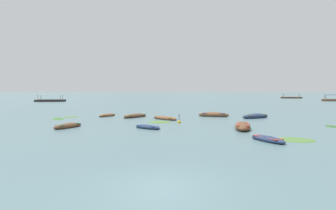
% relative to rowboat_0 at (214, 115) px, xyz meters
% --- Properties ---
extents(ground_plane, '(6000.00, 6000.00, 0.00)m').
position_rel_rowboat_0_xyz_m(ground_plane, '(-5.09, 1471.39, -0.25)').
color(ground_plane, slate).
extents(mountain_1, '(997.70, 997.70, 283.67)m').
position_rel_rowboat_0_xyz_m(mountain_1, '(-949.06, 1608.80, 141.58)').
color(mountain_1, slate).
rests_on(mountain_1, ground).
extents(mountain_2, '(779.63, 779.63, 205.88)m').
position_rel_rowboat_0_xyz_m(mountain_2, '(-345.59, 1737.54, 102.69)').
color(mountain_2, '#56665B').
rests_on(mountain_2, ground).
extents(mountain_3, '(1242.37, 1242.37, 283.68)m').
position_rel_rowboat_0_xyz_m(mountain_3, '(230.14, 1982.34, 141.59)').
color(mountain_3, slate).
rests_on(mountain_3, ground).
extents(rowboat_0, '(4.50, 2.20, 0.82)m').
position_rel_rowboat_0_xyz_m(rowboat_0, '(0.00, 0.00, 0.00)').
color(rowboat_0, brown).
rests_on(rowboat_0, ground).
extents(rowboat_1, '(2.32, 4.74, 0.82)m').
position_rel_rowboat_0_xyz_m(rowboat_1, '(1.36, -12.55, -0.00)').
color(rowboat_1, brown).
rests_on(rowboat_1, ground).
extents(rowboat_2, '(3.82, 3.67, 0.51)m').
position_rel_rowboat_0_xyz_m(rowboat_2, '(-6.65, -4.29, -0.09)').
color(rowboat_2, brown).
rests_on(rowboat_2, ground).
extents(rowboat_3, '(3.42, 4.30, 0.63)m').
position_rel_rowboat_0_xyz_m(rowboat_3, '(-10.93, -1.74, -0.06)').
color(rowboat_3, '#4C3323').
rests_on(rowboat_3, ground).
extents(rowboat_4, '(3.03, 2.45, 0.47)m').
position_rel_rowboat_0_xyz_m(rowboat_4, '(-7.71, -12.83, -0.11)').
color(rowboat_4, navy).
rests_on(rowboat_4, ground).
extents(rowboat_5, '(2.33, 3.24, 0.47)m').
position_rel_rowboat_0_xyz_m(rowboat_5, '(1.78, -18.81, -0.11)').
color(rowboat_5, navy).
rests_on(rowboat_5, ground).
extents(rowboat_6, '(4.53, 3.58, 0.76)m').
position_rel_rowboat_0_xyz_m(rowboat_6, '(5.37, -1.75, -0.02)').
color(rowboat_6, navy).
rests_on(rowboat_6, ground).
extents(rowboat_7, '(2.33, 3.36, 0.51)m').
position_rel_rowboat_0_xyz_m(rowboat_7, '(-15.16, -0.67, -0.09)').
color(rowboat_7, brown).
rests_on(rowboat_7, ground).
extents(rowboat_8, '(2.28, 3.50, 0.59)m').
position_rel_rowboat_0_xyz_m(rowboat_8, '(-15.62, -12.68, -0.07)').
color(rowboat_8, brown).
rests_on(rowboat_8, ground).
extents(ferry_0, '(10.32, 5.49, 2.54)m').
position_rel_rowboat_0_xyz_m(ferry_0, '(50.01, 100.70, 0.19)').
color(ferry_0, brown).
rests_on(ferry_0, ground).
extents(ferry_2, '(10.08, 5.64, 2.54)m').
position_rel_rowboat_0_xyz_m(ferry_2, '(-50.13, 51.85, 0.19)').
color(ferry_2, '#2D2826').
rests_on(ferry_2, ground).
extents(mooring_buoy, '(0.41, 0.41, 1.15)m').
position_rel_rowboat_0_xyz_m(mooring_buoy, '(-4.77, -8.02, -0.15)').
color(mooring_buoy, yellow).
rests_on(mooring_buoy, ground).
extents(weed_patch_1, '(3.39, 3.28, 0.14)m').
position_rel_rowboat_0_xyz_m(weed_patch_1, '(-7.01, -7.39, -0.25)').
color(weed_patch_1, '#477033').
rests_on(weed_patch_1, ground).
extents(weed_patch_2, '(2.71, 2.60, 0.14)m').
position_rel_rowboat_0_xyz_m(weed_patch_2, '(-19.94, -1.84, -0.25)').
color(weed_patch_2, '#477033').
rests_on(weed_patch_2, ground).
extents(weed_patch_3, '(1.68, 2.29, 0.14)m').
position_rel_rowboat_0_xyz_m(weed_patch_3, '(10.86, -10.19, -0.25)').
color(weed_patch_3, '#2D5628').
rests_on(weed_patch_3, ground).
extents(weed_patch_4, '(3.08, 2.77, 0.14)m').
position_rel_rowboat_0_xyz_m(weed_patch_4, '(4.02, -18.16, -0.25)').
color(weed_patch_4, '#477033').
rests_on(weed_patch_4, ground).
extents(weed_patch_5, '(3.12, 3.74, 0.14)m').
position_rel_rowboat_0_xyz_m(weed_patch_5, '(-20.60, -4.37, -0.25)').
color(weed_patch_5, '#38662D').
rests_on(weed_patch_5, ground).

